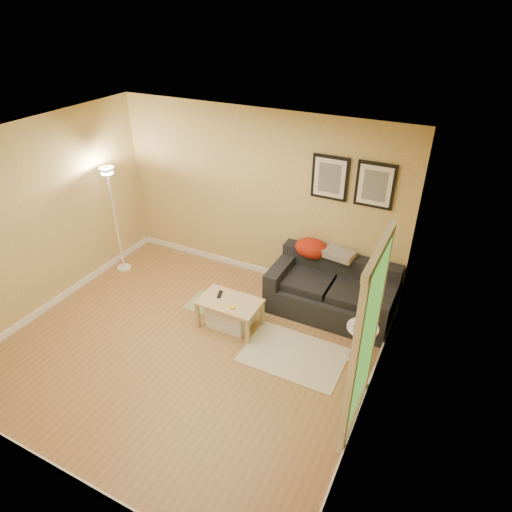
# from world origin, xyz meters

# --- Properties ---
(floor) EXTENTS (4.50, 4.50, 0.00)m
(floor) POSITION_xyz_m (0.00, 0.00, 0.00)
(floor) COLOR #A07144
(floor) RESTS_ON ground
(ceiling) EXTENTS (4.50, 4.50, 0.00)m
(ceiling) POSITION_xyz_m (0.00, 0.00, 2.60)
(ceiling) COLOR white
(ceiling) RESTS_ON wall_back
(wall_back) EXTENTS (4.50, 0.00, 4.50)m
(wall_back) POSITION_xyz_m (0.00, 2.00, 1.30)
(wall_back) COLOR #D4BD6C
(wall_back) RESTS_ON ground
(wall_front) EXTENTS (4.50, 0.00, 4.50)m
(wall_front) POSITION_xyz_m (0.00, -2.00, 1.30)
(wall_front) COLOR #D4BD6C
(wall_front) RESTS_ON ground
(wall_left) EXTENTS (0.00, 4.00, 4.00)m
(wall_left) POSITION_xyz_m (-2.25, 0.00, 1.30)
(wall_left) COLOR #D4BD6C
(wall_left) RESTS_ON ground
(wall_right) EXTENTS (0.00, 4.00, 4.00)m
(wall_right) POSITION_xyz_m (2.25, 0.00, 1.30)
(wall_right) COLOR #D4BD6C
(wall_right) RESTS_ON ground
(baseboard_back) EXTENTS (4.50, 0.02, 0.10)m
(baseboard_back) POSITION_xyz_m (0.00, 1.99, 0.05)
(baseboard_back) COLOR white
(baseboard_back) RESTS_ON ground
(baseboard_front) EXTENTS (4.50, 0.02, 0.10)m
(baseboard_front) POSITION_xyz_m (0.00, -1.99, 0.05)
(baseboard_front) COLOR white
(baseboard_front) RESTS_ON ground
(baseboard_left) EXTENTS (0.02, 4.00, 0.10)m
(baseboard_left) POSITION_xyz_m (-2.24, 0.00, 0.05)
(baseboard_left) COLOR white
(baseboard_left) RESTS_ON ground
(baseboard_right) EXTENTS (0.02, 4.00, 0.10)m
(baseboard_right) POSITION_xyz_m (2.24, 0.00, 0.05)
(baseboard_right) COLOR white
(baseboard_right) RESTS_ON ground
(sofa) EXTENTS (1.70, 0.90, 0.75)m
(sofa) POSITION_xyz_m (1.38, 1.53, 0.38)
(sofa) COLOR black
(sofa) RESTS_ON ground
(red_throw) EXTENTS (0.48, 0.36, 0.28)m
(red_throw) POSITION_xyz_m (0.95, 1.81, 0.77)
(red_throw) COLOR #B73010
(red_throw) RESTS_ON sofa
(plaid_throw) EXTENTS (0.45, 0.32, 0.10)m
(plaid_throw) POSITION_xyz_m (1.35, 1.82, 0.78)
(plaid_throw) COLOR tan
(plaid_throw) RESTS_ON sofa
(framed_print_left) EXTENTS (0.50, 0.04, 0.60)m
(framed_print_left) POSITION_xyz_m (1.08, 1.98, 1.80)
(framed_print_left) COLOR black
(framed_print_left) RESTS_ON wall_back
(framed_print_right) EXTENTS (0.50, 0.04, 0.60)m
(framed_print_right) POSITION_xyz_m (1.68, 1.98, 1.80)
(framed_print_right) COLOR black
(framed_print_right) RESTS_ON wall_back
(area_rug) EXTENTS (1.25, 0.85, 0.01)m
(area_rug) POSITION_xyz_m (1.27, 0.46, 0.01)
(area_rug) COLOR beige
(area_rug) RESTS_ON ground
(green_runner) EXTENTS (0.70, 0.50, 0.01)m
(green_runner) POSITION_xyz_m (-0.18, 0.88, 0.01)
(green_runner) COLOR #668C4C
(green_runner) RESTS_ON ground
(coffee_table) EXTENTS (0.92, 0.70, 0.41)m
(coffee_table) POSITION_xyz_m (0.28, 0.62, 0.20)
(coffee_table) COLOR tan
(coffee_table) RESTS_ON ground
(remote_control) EXTENTS (0.10, 0.17, 0.02)m
(remote_control) POSITION_xyz_m (0.09, 0.68, 0.42)
(remote_control) COLOR black
(remote_control) RESTS_ON coffee_table
(tape_roll) EXTENTS (0.07, 0.07, 0.03)m
(tape_roll) POSITION_xyz_m (0.39, 0.50, 0.42)
(tape_roll) COLOR yellow
(tape_roll) RESTS_ON coffee_table
(storage_bin) EXTENTS (0.56, 0.41, 0.35)m
(storage_bin) POSITION_xyz_m (0.26, 0.63, 0.17)
(storage_bin) COLOR white
(storage_bin) RESTS_ON ground
(side_table) EXTENTS (0.37, 0.37, 0.57)m
(side_table) POSITION_xyz_m (2.02, 0.69, 0.28)
(side_table) COLOR white
(side_table) RESTS_ON ground
(book_stack) EXTENTS (0.23, 0.26, 0.07)m
(book_stack) POSITION_xyz_m (2.02, 0.68, 0.60)
(book_stack) COLOR teal
(book_stack) RESTS_ON side_table
(floor_lamp) EXTENTS (0.23, 0.23, 1.74)m
(floor_lamp) POSITION_xyz_m (-2.00, 1.09, 0.82)
(floor_lamp) COLOR white
(floor_lamp) RESTS_ON ground
(doorway) EXTENTS (0.12, 1.01, 2.13)m
(doorway) POSITION_xyz_m (2.20, -0.15, 1.02)
(doorway) COLOR white
(doorway) RESTS_ON ground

